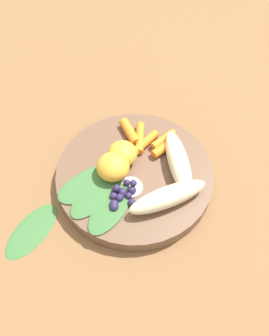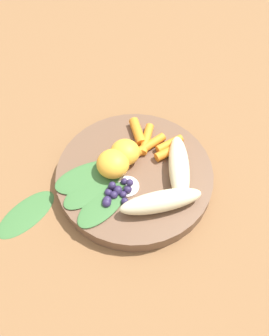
{
  "view_description": "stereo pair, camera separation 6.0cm",
  "coord_description": "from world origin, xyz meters",
  "px_view_note": "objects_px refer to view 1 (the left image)",
  "views": [
    {
      "loc": [
        0.26,
        -0.23,
        0.52
      ],
      "look_at": [
        0.0,
        0.0,
        0.04
      ],
      "focal_mm": 38.45,
      "sensor_mm": 36.0,
      "label": 1
    },
    {
      "loc": [
        0.29,
        -0.18,
        0.52
      ],
      "look_at": [
        0.0,
        0.0,
        0.04
      ],
      "focal_mm": 38.45,
      "sensor_mm": 36.0,
      "label": 2
    }
  ],
  "objects_px": {
    "bowl": "(135,176)",
    "banana_peeled_left": "(178,162)",
    "kale_leaf_stray": "(32,230)",
    "banana_peeled_right": "(169,196)",
    "orange_segment_near": "(113,167)"
  },
  "relations": [
    {
      "from": "bowl",
      "to": "banana_peeled_left",
      "type": "relative_size",
      "value": 2.03
    },
    {
      "from": "banana_peeled_right",
      "to": "kale_leaf_stray",
      "type": "distance_m",
      "value": 0.22
    },
    {
      "from": "bowl",
      "to": "banana_peeled_right",
      "type": "relative_size",
      "value": 2.03
    },
    {
      "from": "banana_peeled_right",
      "to": "kale_leaf_stray",
      "type": "xyz_separation_m",
      "value": [
        -0.11,
        -0.19,
        -0.04
      ]
    },
    {
      "from": "orange_segment_near",
      "to": "banana_peeled_left",
      "type": "bearing_deg",
      "value": 55.99
    },
    {
      "from": "orange_segment_near",
      "to": "kale_leaf_stray",
      "type": "bearing_deg",
      "value": -95.43
    },
    {
      "from": "kale_leaf_stray",
      "to": "banana_peeled_right",
      "type": "bearing_deg",
      "value": 132.19
    },
    {
      "from": "banana_peeled_right",
      "to": "orange_segment_near",
      "type": "distance_m",
      "value": 0.1
    },
    {
      "from": "bowl",
      "to": "banana_peeled_right",
      "type": "height_order",
      "value": "banana_peeled_right"
    },
    {
      "from": "bowl",
      "to": "banana_peeled_left",
      "type": "distance_m",
      "value": 0.08
    },
    {
      "from": "banana_peeled_left",
      "to": "kale_leaf_stray",
      "type": "relative_size",
      "value": 1.18
    },
    {
      "from": "banana_peeled_right",
      "to": "orange_segment_near",
      "type": "relative_size",
      "value": 2.41
    },
    {
      "from": "bowl",
      "to": "orange_segment_near",
      "type": "relative_size",
      "value": 4.89
    },
    {
      "from": "banana_peeled_right",
      "to": "orange_segment_near",
      "type": "bearing_deg",
      "value": 125.56
    },
    {
      "from": "banana_peeled_left",
      "to": "banana_peeled_right",
      "type": "bearing_deg",
      "value": 154.19
    }
  ]
}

